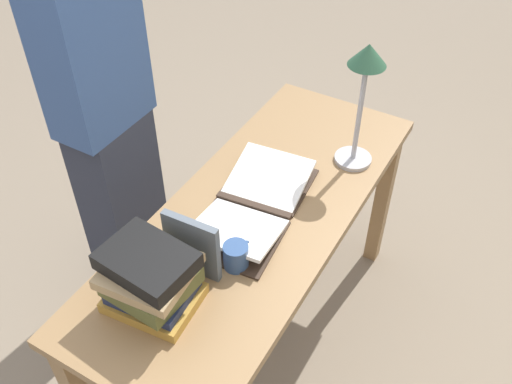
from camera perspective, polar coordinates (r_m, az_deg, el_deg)
name	(u,v)px	position (r m, az deg, el deg)	size (l,w,h in m)	color
ground_plane	(258,341)	(2.50, 0.18, -14.67)	(12.00, 12.00, 0.00)	gray
reading_desk	(258,235)	(1.98, 0.21, -4.29)	(1.49, 0.57, 0.78)	#937047
open_book	(253,205)	(1.88, -0.30, -1.27)	(0.57, 0.33, 0.07)	#38281E
book_stack_tall	(151,279)	(1.59, -10.49, -8.56)	(0.23, 0.26, 0.20)	#BC8933
book_standing_upright	(192,246)	(1.65, -6.42, -5.39)	(0.03, 0.18, 0.21)	slate
reading_lamp	(364,81)	(1.92, 10.79, 10.89)	(0.13, 0.13, 0.47)	#ADADB2
coffee_mug	(236,256)	(1.70, -1.99, -6.38)	(0.10, 0.08, 0.08)	#335184
person_reader	(105,115)	(2.19, -14.89, 7.41)	(0.36, 0.21, 1.80)	#2D3342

